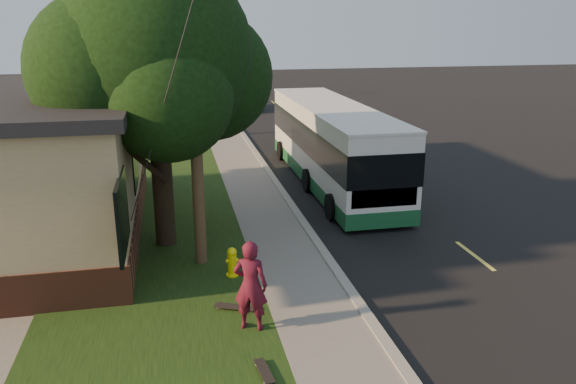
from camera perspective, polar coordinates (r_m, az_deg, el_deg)
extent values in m
plane|color=black|center=(14.65, 4.60, -7.77)|extent=(120.00, 120.00, 0.00)
cube|color=black|center=(24.82, 7.00, 2.63)|extent=(8.00, 80.00, 0.01)
cube|color=gray|center=(23.84, -2.15, 2.29)|extent=(0.25, 80.00, 0.12)
cube|color=slate|center=(23.71, -4.53, 2.11)|extent=(2.00, 80.00, 0.08)
cube|color=black|center=(23.54, -13.01, 1.60)|extent=(5.00, 80.00, 0.07)
cylinder|color=#FFEF0D|center=(14.04, -5.68, -7.40)|extent=(0.22, 0.22, 0.55)
sphere|color=#FFEF0D|center=(13.90, -5.72, -6.11)|extent=(0.24, 0.24, 0.24)
cylinder|color=#FFEF0D|center=(13.99, -5.70, -6.93)|extent=(0.30, 0.10, 0.10)
cylinder|color=#FFEF0D|center=(13.99, -5.70, -6.93)|extent=(0.10, 0.18, 0.10)
cylinder|color=#FFEF0D|center=(14.15, -5.65, -8.34)|extent=(0.32, 0.32, 0.04)
cylinder|color=#473321|center=(13.83, -9.60, 10.31)|extent=(0.30, 0.30, 9.00)
cylinder|color=#2D2D30|center=(12.85, -13.23, 6.11)|extent=(2.52, 3.21, 7.60)
cylinder|color=black|center=(15.77, -12.68, 1.68)|extent=(0.56, 0.56, 4.00)
sphere|color=black|center=(15.25, -13.48, 13.34)|extent=(5.20, 5.20, 5.20)
sphere|color=black|center=(15.93, -8.15, 11.60)|extent=(3.60, 3.60, 3.60)
sphere|color=black|center=(14.95, -18.12, 11.76)|extent=(3.80, 3.80, 3.80)
sphere|color=black|center=(14.04, -12.08, 9.45)|extent=(3.20, 3.20, 3.20)
sphere|color=black|center=(16.66, -15.62, 14.85)|extent=(3.40, 3.40, 3.40)
sphere|color=black|center=(16.44, -10.37, 17.26)|extent=(3.00, 3.00, 3.00)
cylinder|color=black|center=(31.05, -11.21, 8.57)|extent=(0.24, 0.24, 3.30)
cylinder|color=black|center=(30.85, -11.38, 11.60)|extent=(1.38, 0.57, 2.01)
cylinder|color=black|center=(30.85, -11.38, 11.60)|extent=(0.74, 1.21, 1.58)
cylinder|color=black|center=(30.85, -11.38, 11.60)|extent=(0.65, 1.05, 1.95)
cylinder|color=black|center=(30.85, -11.38, 11.60)|extent=(1.28, 0.53, 1.33)
cylinder|color=black|center=(30.85, -11.38, 11.60)|extent=(0.75, 1.21, 1.70)
cylinder|color=black|center=(42.98, -10.85, 10.70)|extent=(0.24, 0.24, 3.03)
cylinder|color=black|center=(42.84, -10.96, 12.70)|extent=(1.38, 0.57, 2.01)
cylinder|color=black|center=(42.84, -10.96, 12.70)|extent=(0.74, 1.21, 1.58)
cylinder|color=black|center=(42.84, -10.96, 12.70)|extent=(0.65, 1.05, 1.95)
cylinder|color=black|center=(42.84, -10.96, 12.70)|extent=(1.28, 0.53, 1.33)
cylinder|color=black|center=(42.84, -10.96, 12.70)|extent=(0.75, 1.21, 1.70)
cylinder|color=#2D2D30|center=(47.05, -6.69, 12.84)|extent=(0.16, 0.16, 5.50)
imported|color=black|center=(46.96, -6.77, 14.97)|extent=(0.18, 0.22, 1.10)
cube|color=silver|center=(21.75, 4.48, 5.33)|extent=(2.34, 11.25, 2.53)
cube|color=#18552D|center=(22.06, 4.40, 1.99)|extent=(2.36, 11.27, 0.52)
cube|color=black|center=(21.71, 4.49, 5.82)|extent=(2.38, 11.29, 1.03)
cube|color=black|center=(16.65, 9.83, 0.96)|extent=(2.04, 0.06, 1.50)
cube|color=yellow|center=(16.36, 10.04, 5.23)|extent=(1.50, 0.06, 0.33)
cube|color=#FFF2CC|center=(16.73, 7.41, -2.73)|extent=(0.23, 0.04, 0.14)
cube|color=#FFF2CC|center=(17.23, 11.84, -2.37)|extent=(0.23, 0.04, 0.14)
cube|color=silver|center=(21.53, 4.56, 8.68)|extent=(2.39, 11.30, 0.08)
cylinder|color=black|center=(17.95, 4.45, -1.53)|extent=(0.26, 0.86, 0.86)
cylinder|color=black|center=(18.72, 11.36, -1.04)|extent=(0.26, 0.86, 0.86)
cylinder|color=black|center=(20.88, 2.02, 1.20)|extent=(0.26, 0.86, 0.86)
cylinder|color=black|center=(21.55, 8.09, 1.54)|extent=(0.26, 0.86, 0.86)
cylinder|color=black|center=(25.67, -0.68, 4.23)|extent=(0.26, 0.86, 0.86)
cylinder|color=black|center=(26.22, 4.36, 4.45)|extent=(0.26, 0.86, 0.86)
imported|color=#501021|center=(11.47, -3.83, -9.45)|extent=(0.82, 0.69, 1.92)
cube|color=black|center=(10.55, -2.41, -17.68)|extent=(0.28, 0.80, 0.02)
cylinder|color=silver|center=(10.36, -1.96, -18.68)|extent=(0.18, 0.07, 0.05)
cylinder|color=silver|center=(10.79, -2.83, -17.06)|extent=(0.18, 0.07, 0.05)
cube|color=black|center=(12.58, -5.44, -11.51)|extent=(0.92, 0.56, 0.02)
cylinder|color=silver|center=(12.52, -4.02, -11.85)|extent=(0.13, 0.21, 0.06)
cylinder|color=silver|center=(12.68, -6.82, -11.52)|extent=(0.13, 0.21, 0.06)
cube|color=black|center=(17.29, -24.27, -3.08)|extent=(1.71, 1.56, 1.18)
cube|color=black|center=(17.10, -24.53, -1.10)|extent=(1.77, 1.63, 0.08)
imported|color=black|center=(40.63, -4.24, 9.38)|extent=(1.90, 4.35, 1.46)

